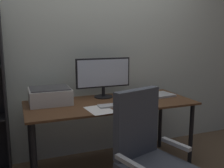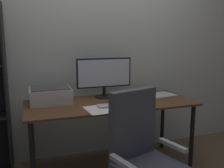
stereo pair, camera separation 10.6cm
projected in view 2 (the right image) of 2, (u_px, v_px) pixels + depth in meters
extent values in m
cube|color=beige|center=(96.00, 45.00, 2.97)|extent=(6.40, 0.10, 2.60)
cube|color=#56351E|center=(110.00, 103.00, 2.58)|extent=(1.69, 0.72, 0.02)
cylinder|color=black|center=(33.00, 162.00, 2.13)|extent=(0.04, 0.04, 0.72)
cylinder|color=black|center=(192.00, 138.00, 2.62)|extent=(0.04, 0.04, 0.72)
cylinder|color=black|center=(31.00, 136.00, 2.69)|extent=(0.04, 0.04, 0.72)
cylinder|color=black|center=(162.00, 120.00, 3.18)|extent=(0.04, 0.04, 0.72)
cylinder|color=black|center=(105.00, 97.00, 2.79)|extent=(0.20, 0.20, 0.01)
cylinder|color=black|center=(105.00, 92.00, 2.78)|extent=(0.04, 0.04, 0.10)
cube|color=black|center=(104.00, 73.00, 2.74)|extent=(0.60, 0.03, 0.32)
cube|color=silver|center=(105.00, 73.00, 2.72)|extent=(0.57, 0.01, 0.29)
cube|color=#B7BABC|center=(113.00, 105.00, 2.42)|extent=(0.29, 0.11, 0.02)
cube|color=black|center=(135.00, 102.00, 2.50)|extent=(0.06, 0.10, 0.03)
cylinder|color=white|center=(118.00, 98.00, 2.56)|extent=(0.08, 0.08, 0.09)
cube|color=white|center=(122.00, 97.00, 2.58)|extent=(0.02, 0.01, 0.05)
cube|color=#B7BABC|center=(160.00, 96.00, 2.81)|extent=(0.35, 0.27, 0.02)
cube|color=silver|center=(50.00, 95.00, 2.54)|extent=(0.40, 0.34, 0.15)
cube|color=#424244|center=(50.00, 88.00, 2.52)|extent=(0.37, 0.31, 0.01)
cube|color=white|center=(98.00, 110.00, 2.30)|extent=(0.24, 0.32, 0.00)
cube|color=#474C56|center=(133.00, 123.00, 1.92)|extent=(0.40, 0.18, 0.52)
cube|color=#B7BABC|center=(123.00, 163.00, 1.66)|extent=(0.11, 0.26, 0.03)
cube|color=#B7BABC|center=(173.00, 145.00, 1.93)|extent=(0.11, 0.26, 0.03)
cube|color=black|center=(7.00, 90.00, 2.55)|extent=(0.02, 0.28, 1.72)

